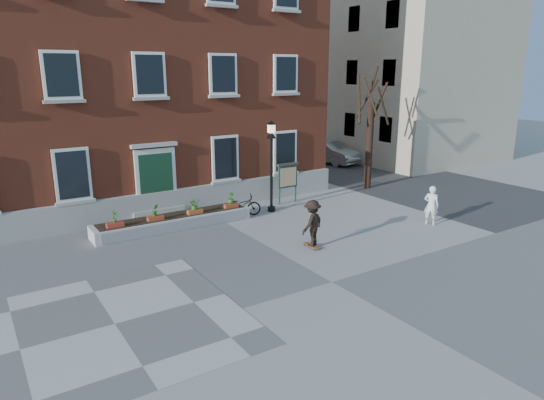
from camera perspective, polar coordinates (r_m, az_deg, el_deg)
ground at (r=14.44m, az=7.06°, el=-9.56°), size 100.00×100.00×0.00m
checker_patch at (r=12.77m, az=-18.00°, el=-13.70°), size 6.00×6.00×0.01m
bicycle at (r=20.45m, az=-3.75°, el=-0.63°), size 1.83×1.24×0.91m
parked_car at (r=32.27m, az=6.63°, el=5.65°), size 2.25×4.66×1.47m
bystander at (r=20.19m, az=18.23°, el=-0.59°), size 0.61×0.69×1.59m
brick_building at (r=24.83m, az=-18.26°, el=15.11°), size 18.40×10.85×12.60m
planter_assembly at (r=19.23m, az=-11.45°, el=-2.41°), size 6.20×1.12×1.15m
bare_tree at (r=25.33m, az=11.42°, el=7.56°), size 1.83×1.83×6.16m
side_street at (r=39.88m, az=9.23°, el=16.43°), size 15.20×36.00×14.50m
lamp_post at (r=20.61m, az=-0.08°, el=5.47°), size 0.40×0.40×3.93m
notice_board at (r=22.17m, az=1.86°, el=2.79°), size 1.10×0.16×1.87m
skateboarder at (r=16.73m, az=4.76°, el=-2.74°), size 1.19×0.93×1.70m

